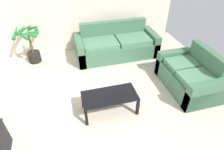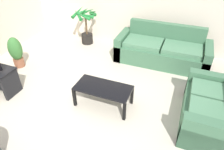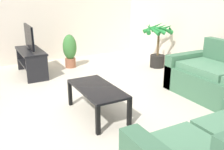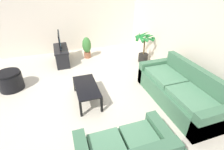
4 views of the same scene
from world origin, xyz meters
TOP-DOWN VIEW (x-y plane):
  - ground_plane at (0.00, 0.00)m, footprint 6.60×6.60m
  - wall_back at (0.00, 3.00)m, footprint 6.00×0.06m
  - wall_left at (-3.00, 0.00)m, footprint 0.06×6.00m
  - couch_main at (1.11, 2.28)m, footprint 2.25×0.90m
  - tv_stand at (-1.96, -0.15)m, footprint 1.10×0.45m
  - tv at (-1.96, -0.14)m, footprint 0.84×0.10m
  - coffee_table at (0.38, 0.26)m, footprint 1.04×0.50m
  - potted_palm at (-1.15, 2.55)m, footprint 0.74×0.73m
  - potted_plant_small at (-2.11, 0.76)m, footprint 0.32×0.32m
  - ottoman at (-0.75, -1.55)m, footprint 0.61×0.61m

SIDE VIEW (x-z plane):
  - ground_plane at x=0.00m, z-range 0.00..0.00m
  - ottoman at x=-0.75m, z-range 0.00..0.49m
  - couch_main at x=1.11m, z-range -0.15..0.75m
  - tv_stand at x=-1.96m, z-range 0.08..0.62m
  - coffee_table at x=0.38m, z-range 0.15..0.57m
  - potted_plant_small at x=-2.11m, z-range 0.03..0.79m
  - potted_palm at x=-1.15m, z-range 0.02..1.06m
  - tv at x=-1.96m, z-range 0.55..1.06m
  - wall_back at x=0.00m, z-range 0.00..2.70m
  - wall_left at x=-3.00m, z-range 0.00..2.70m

